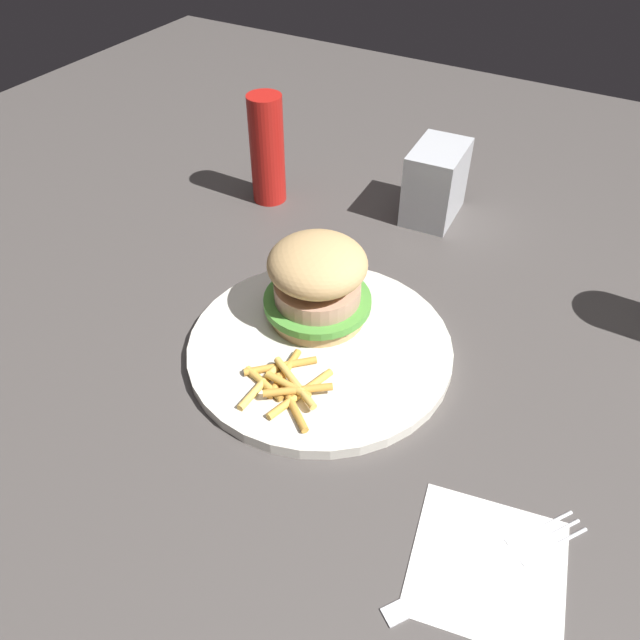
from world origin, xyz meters
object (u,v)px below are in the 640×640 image
ketchup_bottle (267,150)px  napkin_dispenser (435,183)px  napkin (488,566)px  fork (490,564)px  fries_pile (285,385)px  plate (320,347)px  sandwich (317,281)px

ketchup_bottle → napkin_dispenser: bearing=-160.8°
napkin_dispenser → ketchup_bottle: 0.22m
napkin → fork: (-0.00, -0.00, 0.00)m
fries_pile → fork: fries_pile is taller
fries_pile → plate: bearing=-87.5°
sandwich → plate: bearing=124.5°
plate → ketchup_bottle: (0.21, -0.22, 0.06)m
plate → napkin: size_ratio=2.37×
plate → napkin_dispenser: 0.29m
plate → fork: size_ratio=1.72×
sandwich → ketchup_bottle: (0.18, -0.19, 0.01)m
napkin → ketchup_bottle: ketchup_bottle is taller
sandwich → ketchup_bottle: size_ratio=0.78×
plate → napkin_dispenser: size_ratio=2.81×
sandwich → fries_pile: (-0.03, 0.10, -0.04)m
ketchup_bottle → plate: bearing=132.9°
fork → napkin_dispenser: 0.48m
fork → ketchup_bottle: bearing=-39.7°
fries_pile → napkin_dispenser: napkin_dispenser is taller
napkin_dispenser → sandwich: bearing=-9.1°
fries_pile → fork: (-0.22, 0.06, -0.01)m
sandwich → napkin: size_ratio=1.00×
sandwich → fork: bearing=145.7°
fork → ketchup_bottle: (0.42, -0.35, 0.07)m
fries_pile → napkin_dispenser: (0.00, -0.36, 0.03)m
sandwich → ketchup_bottle: 0.26m
napkin_dispenser → ketchup_bottle: ketchup_bottle is taller
napkin → napkin_dispenser: bearing=-62.7°
fries_pile → napkin_dispenser: 0.36m
sandwich → napkin: 0.30m
fork → ketchup_bottle: size_ratio=1.08×
sandwich → napkin: bearing=145.4°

